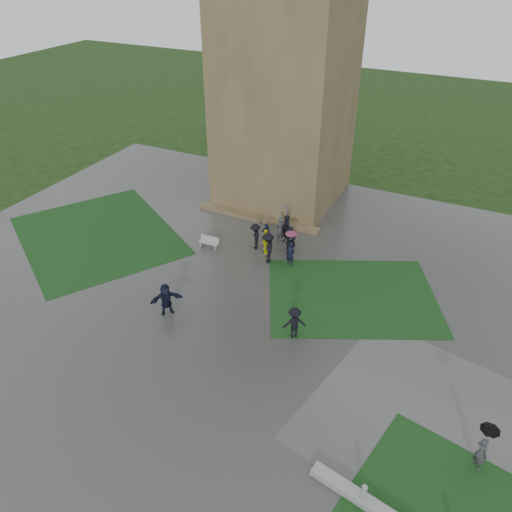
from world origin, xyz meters
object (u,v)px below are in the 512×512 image
at_px(tower, 286,72).
at_px(pedestrian_mid, 166,299).
at_px(pedestrian_near, 294,323).
at_px(bench, 209,242).
at_px(pedestrian_path, 485,443).

distance_m(tower, pedestrian_mid, 17.61).
height_order(tower, pedestrian_near, tower).
distance_m(bench, pedestrian_near, 9.65).
relative_size(bench, pedestrian_path, 0.58).
height_order(bench, pedestrian_near, pedestrian_near).
xyz_separation_m(pedestrian_mid, pedestrian_near, (6.63, 1.20, -0.03)).
height_order(bench, pedestrian_mid, pedestrian_mid).
xyz_separation_m(pedestrian_near, pedestrian_path, (8.84, -3.62, 0.45)).
bearing_deg(tower, bench, -97.08).
bearing_deg(pedestrian_mid, bench, 56.58).
xyz_separation_m(bench, pedestrian_mid, (1.36, -6.59, 0.51)).
relative_size(bench, pedestrian_mid, 0.72).
bearing_deg(pedestrian_mid, tower, 45.81).
height_order(tower, pedestrian_mid, tower).
bearing_deg(tower, pedestrian_mid, -89.15).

